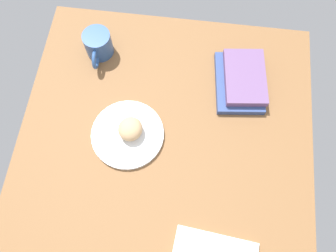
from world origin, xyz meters
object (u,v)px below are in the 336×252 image
(round_plate, at_px, (128,134))
(coffee_mug, at_px, (98,44))
(scone_pastry, at_px, (130,129))
(book_stack, at_px, (242,80))

(round_plate, bearing_deg, coffee_mug, -153.46)
(round_plate, distance_m, coffee_mug, 0.32)
(round_plate, bearing_deg, scone_pastry, 121.65)
(book_stack, relative_size, coffee_mug, 1.69)
(scone_pastry, height_order, book_stack, scone_pastry)
(round_plate, height_order, coffee_mug, coffee_mug)
(book_stack, xyz_separation_m, coffee_mug, (-0.06, -0.48, 0.02))
(scone_pastry, relative_size, book_stack, 0.33)
(round_plate, distance_m, scone_pastry, 0.04)
(scone_pastry, distance_m, book_stack, 0.39)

